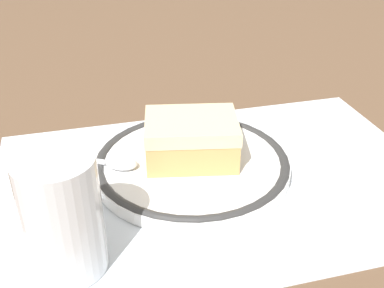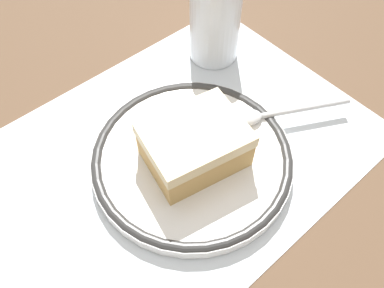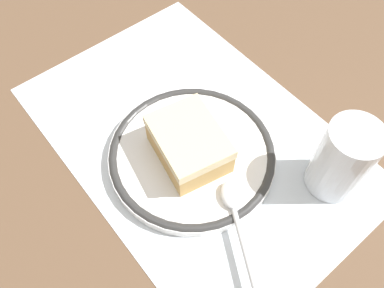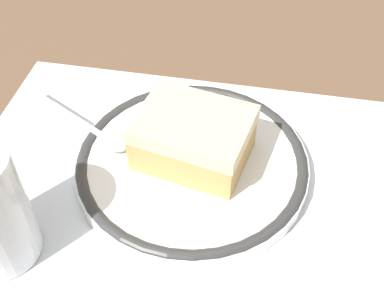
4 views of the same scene
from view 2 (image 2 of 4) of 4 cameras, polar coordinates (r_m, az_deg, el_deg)
The scene contains 6 objects.
ground_plane at distance 0.42m, azimuth -4.54°, elevation -2.50°, with size 2.40×2.40×0.00m, color brown.
placemat at distance 0.42m, azimuth -4.54°, elevation -2.44°, with size 0.47×0.31×0.00m, color silver.
plate at distance 0.41m, azimuth 0.00°, elevation -2.03°, with size 0.21×0.21×0.02m.
cake_slice at distance 0.38m, azimuth 0.38°, elevation -0.11°, with size 0.11×0.09×0.05m.
spoon at distance 0.44m, azimuth 10.93°, elevation 4.32°, with size 0.13×0.08×0.01m.
cup at distance 0.50m, azimuth 3.36°, elevation 17.07°, with size 0.06×0.06×0.10m.
Camera 2 is at (0.12, 0.19, 0.35)m, focal length 36.20 mm.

